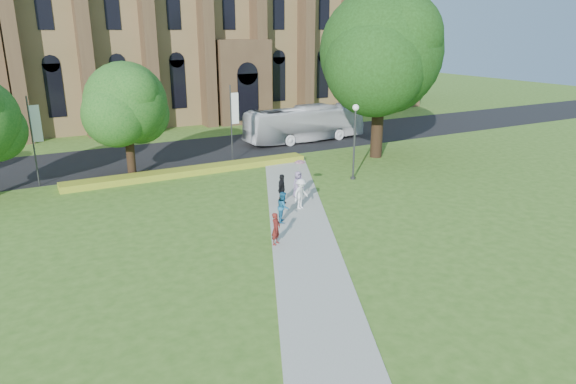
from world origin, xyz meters
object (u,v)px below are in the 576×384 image
large_tree (381,52)px  pedestrian_0 (276,229)px  streetlamp (355,133)px  tour_coach (305,124)px

large_tree → pedestrian_0: (-15.56, -12.17, -7.52)m
streetlamp → tour_coach: 13.19m
large_tree → pedestrian_0: large_tree is taller
streetlamp → large_tree: large_tree is taller
pedestrian_0 → streetlamp: bearing=2.4°
tour_coach → pedestrian_0: bearing=145.2°
large_tree → pedestrian_0: 21.13m
large_tree → tour_coach: (-2.06, 8.13, -6.72)m
streetlamp → tour_coach: size_ratio=0.45×
large_tree → tour_coach: bearing=104.2°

